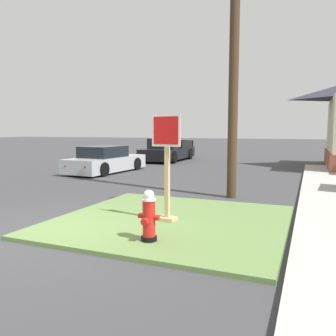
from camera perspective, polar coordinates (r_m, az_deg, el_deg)
name	(u,v)px	position (r m, az deg, el deg)	size (l,w,h in m)	color
ground_plane	(53,232)	(7.19, -18.54, -10.03)	(160.00, 160.00, 0.00)	#3D3D3F
grass_corner_patch	(171,221)	(7.49, 0.54, -8.74)	(4.76, 4.62, 0.08)	#668447
fire_hydrant	(149,217)	(5.95, -3.21, -8.11)	(0.38, 0.34, 0.89)	black
stop_sign	(167,171)	(7.12, -0.19, -0.54)	(0.66, 0.31, 2.23)	tan
manhole_cover	(122,198)	(10.11, -7.74, -5.03)	(0.70, 0.70, 0.02)	black
parked_sedan_silver	(106,161)	(16.56, -10.32, 1.18)	(2.06, 4.54, 1.25)	#ADB2B7
pickup_truck_black	(168,151)	(22.47, -0.02, 2.78)	(2.26, 5.43, 1.48)	black
utility_pole	(235,32)	(10.55, 11.00, 21.35)	(1.49, 0.28, 9.10)	#42301E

